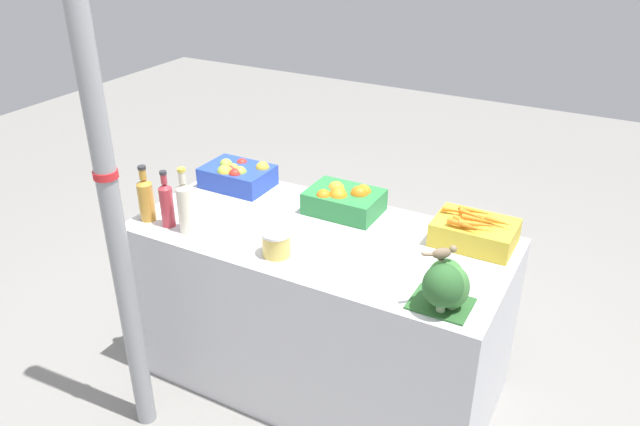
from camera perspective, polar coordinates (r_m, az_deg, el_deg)
ground_plane at (r=3.23m, az=-0.00°, el=-14.65°), size 10.00×10.00×0.00m
market_table at (r=2.97m, az=-0.00°, el=-8.77°), size 1.66×0.78×0.82m
support_pole at (r=2.50m, az=-18.64°, el=1.08°), size 0.09×0.09×2.23m
apple_crate at (r=3.19m, az=-7.59°, el=3.46°), size 0.34×0.24×0.14m
orange_crate at (r=2.91m, az=2.23°, el=1.25°), size 0.34×0.24×0.14m
carrot_crate at (r=2.72m, az=13.95°, el=-1.63°), size 0.34×0.24×0.15m
broccoli_pile at (r=2.27m, az=11.48°, el=-6.44°), size 0.22×0.21×0.19m
juice_bottle_amber at (r=2.92m, az=-15.63°, el=1.34°), size 0.07×0.07×0.27m
juice_bottle_ruby at (r=2.85m, az=-13.84°, el=0.87°), size 0.06×0.06×0.27m
juice_bottle_cloudy at (r=2.77m, az=-12.23°, el=0.68°), size 0.07×0.07×0.30m
pickle_jar at (r=2.57m, az=-4.02°, el=-2.77°), size 0.12×0.12×0.11m
sparrow_bird at (r=2.22m, az=11.17°, el=-3.59°), size 0.11×0.10×0.05m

